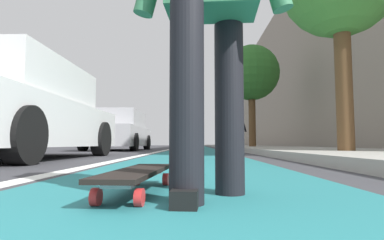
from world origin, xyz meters
TOP-DOWN VIEW (x-y plane):
  - ground_plane at (10.00, 0.00)m, footprint 80.00×80.00m
  - bike_lane_paint at (24.00, 0.00)m, footprint 56.00×1.84m
  - lane_stripe_white at (20.00, 1.07)m, footprint 52.00×0.16m
  - sidewalk_curb at (18.00, -2.98)m, footprint 52.00×3.20m
  - building_facade at (22.00, -6.01)m, footprint 40.00×1.20m
  - skateboard at (0.84, 0.22)m, footprint 0.85×0.26m
  - parked_car_near at (4.07, 2.70)m, footprint 4.35×1.97m
  - parked_car_mid at (10.89, 2.86)m, footprint 4.49×1.94m
  - traffic_light at (23.67, 1.47)m, footprint 0.33×0.28m
  - street_tree_mid at (13.10, -2.58)m, footprint 2.51×2.51m
  - pedestrian_distant at (15.68, -2.38)m, footprint 0.48×0.75m

SIDE VIEW (x-z plane):
  - ground_plane at x=10.00m, z-range 0.00..0.00m
  - bike_lane_paint at x=24.00m, z-range 0.00..0.00m
  - lane_stripe_white at x=20.00m, z-range 0.00..0.01m
  - sidewalk_curb at x=18.00m, z-range 0.00..0.12m
  - skateboard at x=0.84m, z-range 0.04..0.15m
  - parked_car_mid at x=10.89m, z-range -0.04..1.42m
  - parked_car_near at x=4.07m, z-range -0.02..1.47m
  - pedestrian_distant at x=15.68m, z-range 0.12..1.84m
  - traffic_light at x=23.67m, z-range 0.86..5.45m
  - street_tree_mid at x=13.10m, z-range 1.07..5.78m
  - building_facade at x=22.00m, z-range 0.00..9.07m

